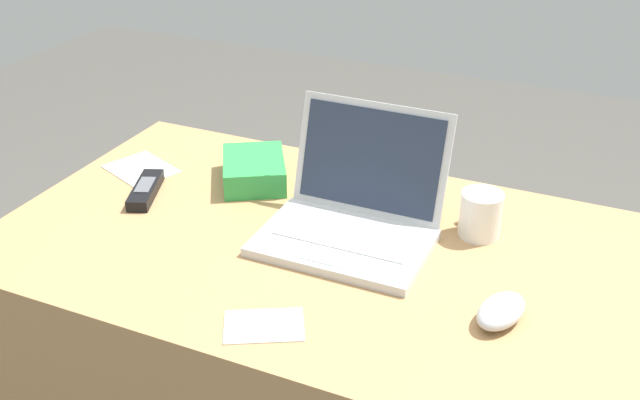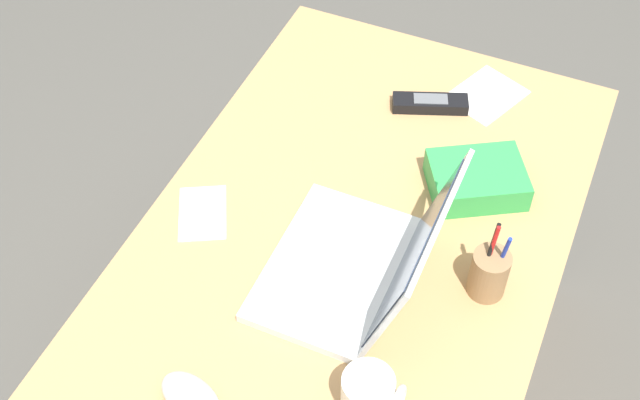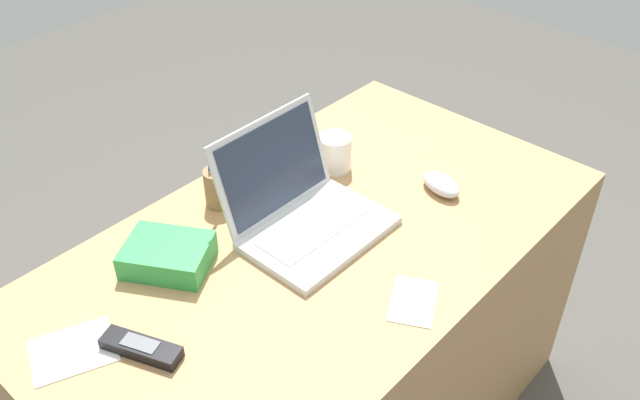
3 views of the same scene
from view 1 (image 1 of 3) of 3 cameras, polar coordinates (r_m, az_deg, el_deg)
The scene contains 9 objects.
desk at distance 1.65m, azimuth 1.29°, elevation -13.88°, with size 1.32×0.73×0.70m, color tan.
laptop at distance 1.44m, azimuth 2.45°, elevation -1.04°, with size 0.32×0.29×0.23m.
computer_mouse at distance 1.27m, azimuth 13.43°, elevation -8.11°, with size 0.06×0.11×0.04m, color silver.
coffee_mug_white at distance 1.48m, azimuth 12.00°, elevation -0.99°, with size 0.08×0.09×0.09m.
cordless_phone at distance 1.64m, azimuth -12.96°, elevation 0.74°, with size 0.10×0.16×0.03m.
pen_holder at distance 1.63m, azimuth 2.94°, elevation 2.71°, with size 0.06×0.06×0.16m.
snack_bag at distance 1.66m, azimuth -4.98°, elevation 2.27°, with size 0.13×0.17×0.06m, color green.
paper_note_near_laptop at distance 1.24m, azimuth -4.23°, elevation -9.39°, with size 0.13×0.09×0.00m, color white.
paper_note_left at distance 1.76m, azimuth -13.29°, elevation 2.28°, with size 0.15×0.12×0.00m, color white.
Camera 1 is at (0.46, -1.12, 1.47)m, focal length 42.63 mm.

